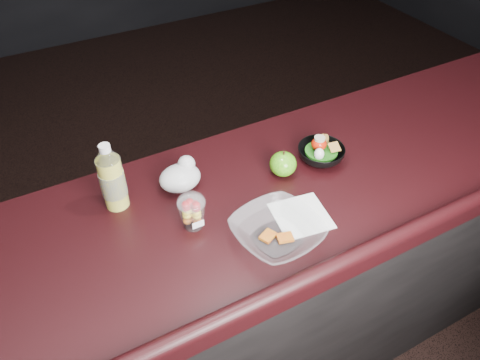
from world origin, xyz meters
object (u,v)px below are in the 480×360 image
snack_bowl (321,153)px  takeout_bowl (277,232)px  green_apple (283,164)px  fruit_cup (192,211)px  lemonade_bottle (112,181)px

snack_bowl → takeout_bowl: bearing=-143.6°
snack_bowl → takeout_bowl: 0.40m
green_apple → snack_bowl: 0.15m
green_apple → takeout_bowl: size_ratio=0.33×
fruit_cup → green_apple: 0.37m
lemonade_bottle → takeout_bowl: (0.36, -0.36, -0.07)m
fruit_cup → green_apple: size_ratio=1.26×
snack_bowl → lemonade_bottle: bearing=170.2°
fruit_cup → snack_bowl: size_ratio=0.65×
green_apple → lemonade_bottle: bearing=167.3°
green_apple → snack_bowl: size_ratio=0.51×
fruit_cup → green_apple: fruit_cup is taller
lemonade_bottle → snack_bowl: lemonade_bottle is taller
fruit_cup → takeout_bowl: (0.19, -0.16, -0.03)m
green_apple → takeout_bowl: 0.29m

